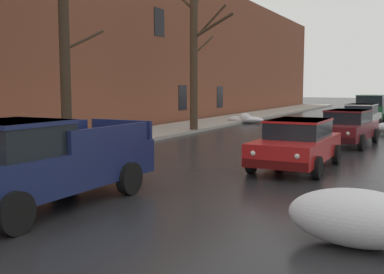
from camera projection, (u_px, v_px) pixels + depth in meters
name	position (u px, v px, depth m)	size (l,w,h in m)	color
left_sidewalk_slab	(139.00, 135.00, 22.15)	(3.37, 80.00, 0.15)	#A8A399
brick_townhouse_facade	(100.00, 35.00, 22.62)	(0.63, 80.00, 9.71)	brown
snow_bank_along_left_kerb	(356.00, 219.00, 6.92)	(2.06, 1.13, 0.86)	white
snow_bank_mid_block_left	(245.00, 119.00, 30.00)	(2.47, 0.96, 0.66)	white
bare_tree_second_along_sidewalk	(62.00, 38.00, 15.26)	(2.42, 3.32, 7.38)	#382B1E
bare_tree_mid_block	(195.00, 57.00, 23.63)	(3.47, 1.56, 7.39)	#423323
pickup_truck_darkblue_approaching_near_lane	(39.00, 163.00, 9.10)	(2.13, 5.37, 1.76)	navy
sedan_red_parked_kerbside_close	(297.00, 143.00, 13.48)	(1.99, 4.31, 1.42)	red
sedan_maroon_parked_kerbside_mid	(347.00, 126.00, 18.89)	(2.18, 4.49, 1.42)	maroon
sedan_white_parked_far_down_block	(361.00, 117.00, 25.08)	(1.97, 4.14, 1.42)	silver
suv_green_queued_behind_truck	(372.00, 108.00, 30.33)	(2.16, 4.51, 1.82)	#1E5633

